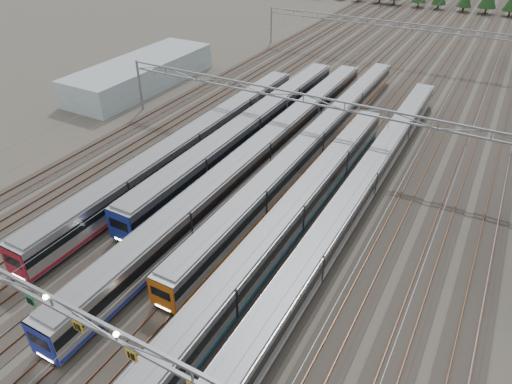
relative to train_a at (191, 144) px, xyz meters
The scene contains 12 objects.
ground 32.37m from the train_a, 69.61° to the right, with size 400.00×400.00×0.00m, color #47423A.
track_bed 70.64m from the train_a, 80.84° to the left, with size 54.00×260.00×5.42m.
train_a is the anchor object (origin of this frame).
train_b 8.84m from the train_a, 59.41° to the left, with size 3.12×51.24×4.07m.
train_c 9.28m from the train_a, 14.12° to the left, with size 2.92×66.39×3.81m.
train_d 16.14m from the train_a, 33.24° to the left, with size 2.68×63.44×3.48m.
train_e 19.56m from the train_a, 23.01° to the right, with size 2.73×51.91×3.55m.
train_f 22.60m from the train_a, ahead, with size 2.70×62.75×3.51m.
gantry_near 32.76m from the train_a, 69.76° to the right, with size 56.36×0.61×8.08m.
gantry_mid 15.46m from the train_a, 40.86° to the left, with size 56.36×0.36×8.00m.
gantry_far 56.03m from the train_a, 78.38° to the left, with size 56.36×0.36×8.00m.
west_shed 30.11m from the train_a, 142.84° to the left, with size 10.00×30.00×4.58m, color #8FA3AB.
Camera 1 is at (21.70, -11.71, 29.42)m, focal length 32.00 mm.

